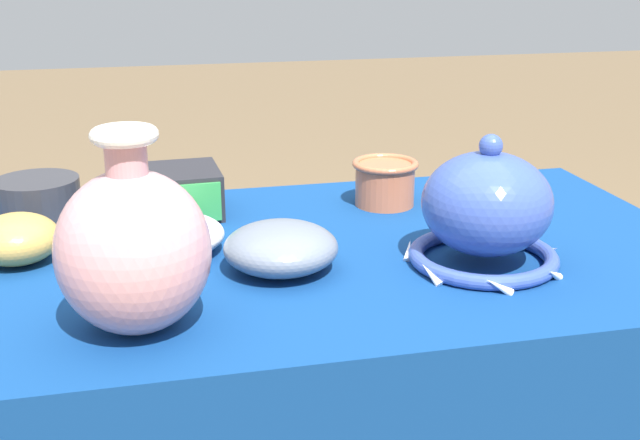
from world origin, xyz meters
name	(u,v)px	position (x,y,z in m)	size (l,w,h in m)	color
display_table	(293,297)	(0.00, -0.02, 0.62)	(1.27, 0.69, 0.69)	olive
vase_tall_bulbous	(133,249)	(-0.23, -0.21, 0.80)	(0.18, 0.18, 0.25)	#D19399
vase_dome_bell	(486,212)	(0.26, -0.11, 0.77)	(0.22, 0.23, 0.19)	#3851A8
mosaic_tile_box	(185,192)	(-0.14, 0.21, 0.73)	(0.12, 0.15, 0.08)	#232328
pot_squat_charcoal	(38,200)	(-0.38, 0.23, 0.73)	(0.14, 0.14, 0.07)	#2D2D33
cup_wide_terracotta	(385,181)	(0.20, 0.19, 0.74)	(0.12, 0.12, 0.08)	#BC6642
bowl_shallow_slate	(281,248)	(-0.03, -0.07, 0.73)	(0.16, 0.16, 0.07)	slate
bowl_shallow_ochre	(17,239)	(-0.39, 0.04, 0.73)	(0.12, 0.12, 0.07)	gold
bowl_shallow_porcelain	(172,235)	(-0.17, 0.03, 0.72)	(0.16, 0.16, 0.06)	white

